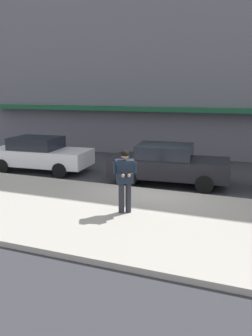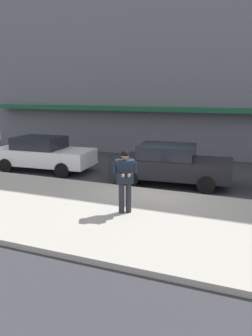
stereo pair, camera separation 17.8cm
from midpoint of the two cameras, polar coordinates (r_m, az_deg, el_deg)
ground_plane at (r=11.93m, az=5.70°, el=-4.02°), size 80.00×80.00×0.00m
sidewalk at (r=9.07m, az=6.75°, el=-9.20°), size 32.00×5.30×0.14m
curb_paint_line at (r=11.76m, az=10.46°, el=-4.42°), size 28.00×0.12×0.01m
storefront_facade at (r=19.90m, az=16.68°, el=22.81°), size 28.00×4.70×14.09m
parked_sedan_near at (r=15.22m, az=-13.95°, el=2.46°), size 4.61×2.15×1.54m
parked_sedan_mid at (r=12.72m, az=8.09°, el=0.67°), size 4.63×2.19×1.54m
man_texting_on_phone at (r=9.11m, az=0.39°, el=-1.18°), size 0.63×0.65×1.81m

